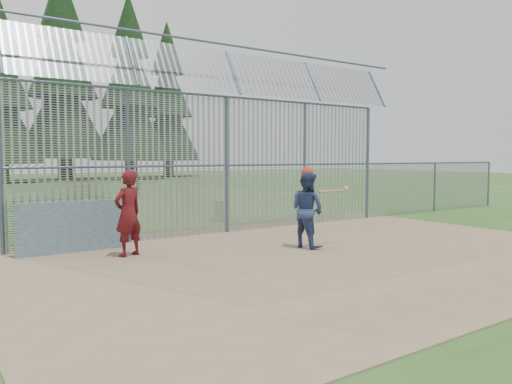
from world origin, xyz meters
TOP-DOWN VIEW (x-y plane):
  - ground at (0.00, 0.00)m, footprint 120.00×120.00m
  - dirt_infield at (0.00, -0.50)m, footprint 14.00×10.00m
  - dugout_wall at (-4.60, 2.90)m, footprint 2.50×0.12m
  - batter at (0.32, 0.25)m, footprint 0.82×1.00m
  - onlooker at (-3.69, 1.73)m, footprint 0.82×0.67m
  - bg_kid_seated at (2.88, 17.87)m, footprint 0.63×0.55m
  - batting_gear at (0.43, 0.23)m, footprint 1.33×0.40m
  - trash_can at (1.19, 5.87)m, footprint 0.56×0.56m
  - backstop_fence at (1.81, 3.43)m, footprint 20.09×0.81m
  - conifer_row at (1.93, 41.51)m, footprint 38.48×12.26m

SIDE VIEW (x-z plane):
  - ground at x=0.00m, z-range 0.00..0.00m
  - dirt_infield at x=0.00m, z-range 0.00..0.02m
  - trash_can at x=1.19m, z-range -0.03..0.79m
  - bg_kid_seated at x=2.88m, z-range 0.00..1.02m
  - dugout_wall at x=-4.60m, z-range 0.02..1.22m
  - batter at x=0.32m, z-range 0.02..1.88m
  - onlooker at x=-3.69m, z-range 0.02..1.96m
  - batting_gear at x=0.43m, z-range 1.46..2.12m
  - backstop_fence at x=1.81m, z-range -0.29..5.01m
  - conifer_row at x=1.93m, z-range 0.73..20.93m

